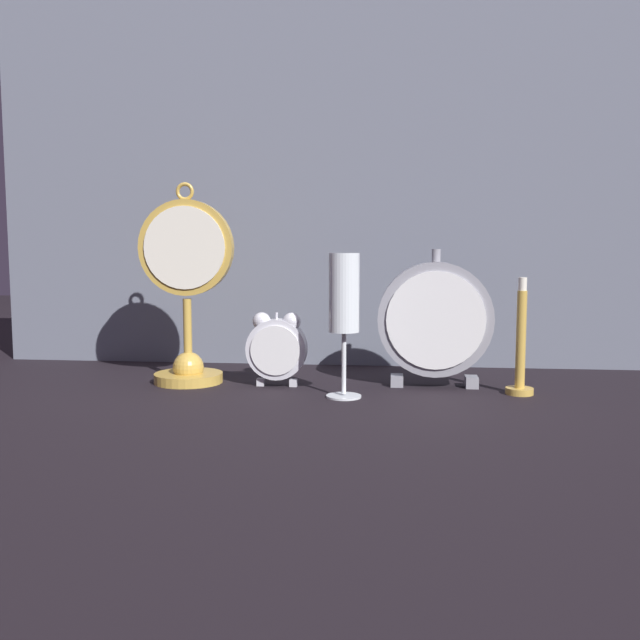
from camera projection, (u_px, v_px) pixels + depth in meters
ground_plane at (314, 402)px, 1.04m from camera, size 4.00×4.00×0.00m
fabric_backdrop_drape at (334, 171)px, 1.33m from camera, size 1.28×0.01×0.73m
pocket_watch_on_stand at (187, 299)px, 1.17m from camera, size 0.16×0.11×0.33m
alarm_clock_twin_bell at (277, 346)px, 1.15m from camera, size 0.10×0.03×0.12m
mantel_clock_silver at (435, 320)px, 1.14m from camera, size 0.18×0.04×0.22m
champagne_flute at (344, 302)px, 1.06m from camera, size 0.05×0.05×0.22m
brass_candlestick at (521, 353)px, 1.09m from camera, size 0.04×0.04×0.18m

